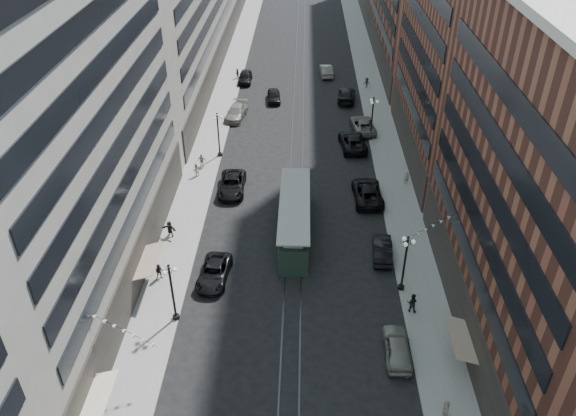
# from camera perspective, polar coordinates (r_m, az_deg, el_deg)

# --- Properties ---
(ground) EXTENTS (220.00, 220.00, 0.00)m
(ground) POSITION_cam_1_polar(r_m,az_deg,el_deg) (71.66, 0.96, 7.07)
(ground) COLOR black
(ground) RESTS_ON ground
(sidewalk_west) EXTENTS (4.00, 180.00, 0.15)m
(sidewalk_west) POSITION_cam_1_polar(r_m,az_deg,el_deg) (81.51, -6.81, 10.35)
(sidewalk_west) COLOR gray
(sidewalk_west) RESTS_ON ground
(sidewalk_east) EXTENTS (4.00, 180.00, 0.15)m
(sidewalk_east) POSITION_cam_1_polar(r_m,az_deg,el_deg) (81.34, 8.97, 10.12)
(sidewalk_east) COLOR gray
(sidewalk_east) RESTS_ON ground
(rail_west) EXTENTS (0.12, 180.00, 0.02)m
(rail_west) POSITION_cam_1_polar(r_m,az_deg,el_deg) (80.71, 0.57, 10.30)
(rail_west) COLOR #2D2D33
(rail_west) RESTS_ON ground
(rail_east) EXTENTS (0.12, 180.00, 0.02)m
(rail_east) POSITION_cam_1_polar(r_m,az_deg,el_deg) (80.70, 1.58, 10.28)
(rail_east) COLOR #2D2D33
(rail_east) RESTS_ON ground
(building_west_mid) EXTENTS (8.00, 36.00, 28.00)m
(building_west_mid) POSITION_cam_1_polar(r_m,az_deg,el_deg) (44.86, -21.86, 7.21)
(building_west_mid) COLOR #A19A8E
(building_west_mid) RESTS_ON ground
(building_east_mid) EXTENTS (8.00, 30.00, 24.00)m
(building_east_mid) POSITION_cam_1_polar(r_m,az_deg,el_deg) (41.26, 24.75, 0.88)
(building_east_mid) COLOR brown
(building_east_mid) RESTS_ON ground
(lamppost_sw_far) EXTENTS (1.03, 1.14, 5.52)m
(lamppost_sw_far) POSITION_cam_1_polar(r_m,az_deg,el_deg) (44.43, -11.70, -8.19)
(lamppost_sw_far) COLOR black
(lamppost_sw_far) RESTS_ON sidewalk_west
(lamppost_sw_mid) EXTENTS (1.03, 1.14, 5.52)m
(lamppost_sw_mid) POSITION_cam_1_polar(r_m,az_deg,el_deg) (66.53, -7.09, 7.55)
(lamppost_sw_mid) COLOR black
(lamppost_sw_mid) RESTS_ON sidewalk_west
(lamppost_se_far) EXTENTS (1.03, 1.14, 5.52)m
(lamppost_se_far) POSITION_cam_1_polar(r_m,az_deg,el_deg) (47.14, 11.79, -5.35)
(lamppost_se_far) COLOR black
(lamppost_se_far) RESTS_ON sidewalk_east
(lamppost_se_mid) EXTENTS (1.03, 1.14, 5.52)m
(lamppost_se_mid) POSITION_cam_1_polar(r_m,az_deg,el_deg) (70.83, 8.55, 9.13)
(lamppost_se_mid) COLOR black
(lamppost_se_mid) RESTS_ON sidewalk_east
(streetcar) EXTENTS (2.87, 12.96, 3.59)m
(streetcar) POSITION_cam_1_polar(r_m,az_deg,el_deg) (53.41, 0.66, -1.20)
(streetcar) COLOR #203328
(streetcar) RESTS_ON ground
(car_2) EXTENTS (2.87, 5.48, 1.47)m
(car_2) POSITION_cam_1_polar(r_m,az_deg,el_deg) (49.13, -7.53, -6.54)
(car_2) COLOR black
(car_2) RESTS_ON ground
(car_4) EXTENTS (2.00, 4.80, 1.63)m
(car_4) POSITION_cam_1_polar(r_m,az_deg,el_deg) (43.32, 11.03, -13.72)
(car_4) COLOR slate
(car_4) RESTS_ON ground
(pedestrian_2) EXTENTS (0.81, 0.56, 1.52)m
(pedestrian_2) POSITION_cam_1_polar(r_m,az_deg,el_deg) (49.79, -12.93, -6.33)
(pedestrian_2) COLOR black
(pedestrian_2) RESTS_ON sidewalk_west
(pedestrian_4) EXTENTS (0.48, 1.01, 1.70)m
(pedestrian_4) POSITION_cam_1_polar(r_m,az_deg,el_deg) (40.28, 15.76, -19.12)
(pedestrian_4) COLOR beige
(pedestrian_4) RESTS_ON sidewalk_east
(car_7) EXTENTS (2.78, 5.91, 1.63)m
(car_7) POSITION_cam_1_polar(r_m,az_deg,el_deg) (60.66, -5.71, 2.39)
(car_7) COLOR black
(car_7) RESTS_ON ground
(car_8) EXTENTS (3.03, 5.93, 1.65)m
(car_8) POSITION_cam_1_polar(r_m,az_deg,el_deg) (77.21, -5.30, 9.67)
(car_8) COLOR gray
(car_8) RESTS_ON ground
(car_9) EXTENTS (1.99, 4.91, 1.67)m
(car_9) POSITION_cam_1_polar(r_m,az_deg,el_deg) (89.18, -4.38, 13.13)
(car_9) COLOR black
(car_9) RESTS_ON ground
(car_10) EXTENTS (2.02, 4.85, 1.56)m
(car_10) POSITION_cam_1_polar(r_m,az_deg,el_deg) (51.88, 9.55, -4.16)
(car_10) COLOR black
(car_10) RESTS_ON ground
(car_11) EXTENTS (3.34, 6.21, 1.66)m
(car_11) POSITION_cam_1_polar(r_m,az_deg,el_deg) (73.98, 7.59, 8.39)
(car_11) COLOR #67645B
(car_11) RESTS_ON ground
(car_12) EXTENTS (2.95, 6.11, 1.71)m
(car_12) POSITION_cam_1_polar(r_m,az_deg,el_deg) (82.69, 5.96, 11.35)
(car_12) COLOR black
(car_12) RESTS_ON ground
(car_13) EXTENTS (2.22, 4.68, 1.55)m
(car_13) POSITION_cam_1_polar(r_m,az_deg,el_deg) (82.17, -1.45, 11.31)
(car_13) COLOR black
(car_13) RESTS_ON ground
(car_14) EXTENTS (2.16, 5.21, 1.68)m
(car_14) POSITION_cam_1_polar(r_m,az_deg,el_deg) (91.75, 3.91, 13.76)
(car_14) COLOR slate
(car_14) RESTS_ON ground
(pedestrian_5) EXTENTS (1.61, 0.95, 1.67)m
(pedestrian_5) POSITION_cam_1_polar(r_m,az_deg,el_deg) (54.50, -11.93, -2.09)
(pedestrian_5) COLOR black
(pedestrian_5) RESTS_ON sidewalk_west
(pedestrian_6) EXTENTS (0.99, 0.47, 1.67)m
(pedestrian_6) POSITION_cam_1_polar(r_m,az_deg,el_deg) (65.31, -8.75, 4.78)
(pedestrian_6) COLOR #A29886
(pedestrian_6) RESTS_ON sidewalk_west
(pedestrian_7) EXTENTS (0.95, 0.68, 1.77)m
(pedestrian_7) POSITION_cam_1_polar(r_m,az_deg,el_deg) (46.60, 12.50, -9.38)
(pedestrian_7) COLOR black
(pedestrian_7) RESTS_ON sidewalk_east
(pedestrian_8) EXTENTS (0.71, 0.56, 1.71)m
(pedestrian_8) POSITION_cam_1_polar(r_m,az_deg,el_deg) (62.74, 11.94, 3.13)
(pedestrian_8) COLOR #A39E87
(pedestrian_8) RESTS_ON sidewalk_east
(pedestrian_9) EXTENTS (1.04, 0.52, 1.55)m
(pedestrian_9) POSITION_cam_1_polar(r_m,az_deg,el_deg) (87.20, 8.00, 12.47)
(pedestrian_9) COLOR black
(pedestrian_9) RESTS_ON sidewalk_east
(car_extra_0) EXTENTS (3.15, 6.38, 1.74)m
(car_extra_0) POSITION_cam_1_polar(r_m,az_deg,el_deg) (59.58, 8.08, 1.63)
(car_extra_0) COLOR black
(car_extra_0) RESTS_ON ground
(car_extra_1) EXTENTS (3.57, 6.54, 1.74)m
(car_extra_1) POSITION_cam_1_polar(r_m,az_deg,el_deg) (69.50, 6.60, 6.74)
(car_extra_1) COLOR black
(car_extra_1) RESTS_ON ground
(pedestrian_extra_0) EXTENTS (0.83, 0.79, 1.52)m
(pedestrian_extra_0) POSITION_cam_1_polar(r_m,az_deg,el_deg) (63.74, -9.34, 3.86)
(pedestrian_extra_0) COLOR #BCB39C
(pedestrian_extra_0) RESTS_ON sidewalk_west
(pedestrian_extra_2) EXTENTS (0.83, 0.70, 1.50)m
(pedestrian_extra_2) POSITION_cam_1_polar(r_m,az_deg,el_deg) (90.60, -5.20, 13.48)
(pedestrian_extra_2) COLOR black
(pedestrian_extra_2) RESTS_ON sidewalk_west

